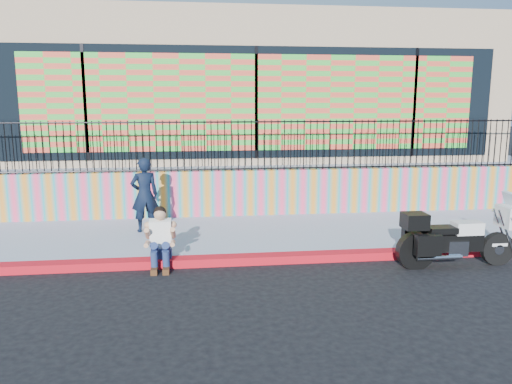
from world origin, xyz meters
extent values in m
plane|color=black|center=(0.00, 0.00, 0.00)|extent=(90.00, 90.00, 0.00)
cube|color=red|center=(0.00, 0.00, 0.07)|extent=(16.00, 0.30, 0.15)
cube|color=#8D92A9|center=(0.00, 1.65, 0.07)|extent=(16.00, 3.00, 0.15)
cube|color=#FF4372|center=(0.00, 3.25, 0.70)|extent=(16.00, 0.20, 1.10)
cube|color=#8D92A9|center=(0.00, 8.35, 0.62)|extent=(16.00, 10.00, 1.25)
cube|color=tan|center=(0.00, 8.15, 3.25)|extent=(14.00, 8.00, 4.00)
cube|color=black|center=(0.00, 4.13, 2.85)|extent=(12.60, 0.04, 2.80)
cube|color=#EF4D35|center=(0.00, 4.10, 2.85)|extent=(11.48, 0.02, 2.40)
cylinder|color=black|center=(3.77, -0.61, 0.30)|extent=(0.60, 0.13, 0.60)
cylinder|color=black|center=(2.24, -0.61, 0.30)|extent=(0.60, 0.13, 0.60)
cube|color=black|center=(3.01, -0.61, 0.45)|extent=(0.86, 0.25, 0.31)
cube|color=silver|center=(2.96, -0.61, 0.36)|extent=(0.36, 0.31, 0.27)
cube|color=silver|center=(3.17, -0.61, 0.70)|extent=(0.50, 0.29, 0.22)
cube|color=black|center=(2.69, -0.61, 0.69)|extent=(0.50, 0.31, 0.11)
cube|color=silver|center=(3.94, -0.61, 0.89)|extent=(0.27, 0.47, 0.38)
cube|color=silver|center=(3.97, -0.61, 1.17)|extent=(0.17, 0.42, 0.31)
cube|color=black|center=(2.19, -0.61, 0.86)|extent=(0.40, 0.38, 0.27)
cube|color=black|center=(2.33, -0.88, 0.50)|extent=(0.43, 0.16, 0.36)
cube|color=black|center=(2.33, -0.34, 0.50)|extent=(0.43, 0.16, 0.36)
cube|color=silver|center=(3.77, -0.61, 0.39)|extent=(0.29, 0.14, 0.05)
imported|color=black|center=(-2.65, 1.96, 0.94)|extent=(0.66, 0.52, 1.59)
cube|color=navy|center=(-2.20, 0.10, 0.24)|extent=(0.36, 0.28, 0.18)
cube|color=white|center=(-2.20, 0.06, 0.59)|extent=(0.38, 0.27, 0.54)
sphere|color=tan|center=(-2.20, 0.02, 0.95)|extent=(0.21, 0.21, 0.21)
cube|color=#472814|center=(-2.30, -0.34, 0.05)|extent=(0.11, 0.26, 0.10)
cube|color=#472814|center=(-2.10, -0.34, 0.05)|extent=(0.11, 0.26, 0.10)
camera|label=1|loc=(-1.54, -8.62, 2.91)|focal=35.00mm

